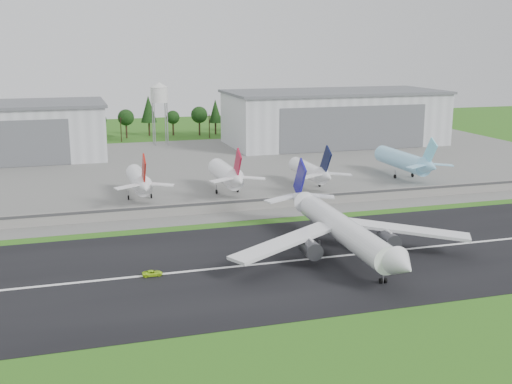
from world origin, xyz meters
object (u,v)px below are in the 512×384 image
object	(u,v)px
main_airliner	(344,236)
parked_jet_skyblue	(407,161)
parked_jet_red_a	(140,181)
parked_jet_red_b	(228,175)
ground_vehicle	(152,273)
parked_jet_navy	(312,171)

from	to	relation	value
main_airliner	parked_jet_skyblue	bearing A→B (deg)	-126.28
parked_jet_red_a	parked_jet_red_b	bearing A→B (deg)	0.08
main_airliner	parked_jet_red_b	xyz separation A→B (m)	(-9.76, 67.02, 1.42)
ground_vehicle	parked_jet_navy	size ratio (longest dim) A/B	0.13
parked_jet_navy	parked_jet_red_b	bearing A→B (deg)	179.85
parked_jet_red_a	parked_jet_red_b	xyz separation A→B (m)	(27.76, 0.04, 0.25)
ground_vehicle	parked_jet_red_a	world-z (taller)	parked_jet_red_a
main_airliner	ground_vehicle	distance (m)	43.28
main_airliner	parked_jet_navy	distance (m)	69.51
parked_jet_red_b	parked_jet_skyblue	size ratio (longest dim) A/B	0.84
main_airliner	parked_jet_navy	bearing A→B (deg)	-103.71
ground_vehicle	parked_jet_red_a	distance (m)	67.46
ground_vehicle	parked_jet_red_a	bearing A→B (deg)	-5.15
parked_jet_red_b	parked_jet_navy	distance (m)	28.44
parked_jet_red_a	main_airliner	bearing A→B (deg)	-60.74
main_airliner	parked_jet_red_b	size ratio (longest dim) A/B	1.89
main_airliner	parked_jet_red_b	distance (m)	67.74
parked_jet_navy	parked_jet_skyblue	bearing A→B (deg)	7.65
parked_jet_skyblue	parked_jet_red_a	bearing A→B (deg)	-176.93
parked_jet_navy	main_airliner	bearing A→B (deg)	-105.59
parked_jet_skyblue	main_airliner	bearing A→B (deg)	-128.16
parked_jet_navy	parked_jet_red_a	bearing A→B (deg)	179.96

